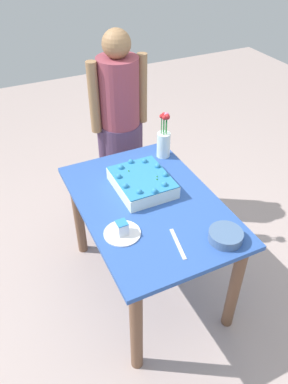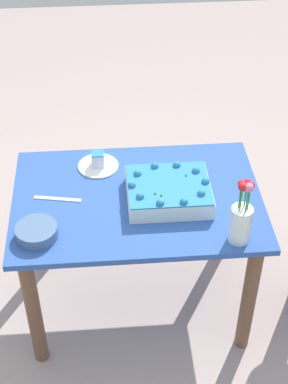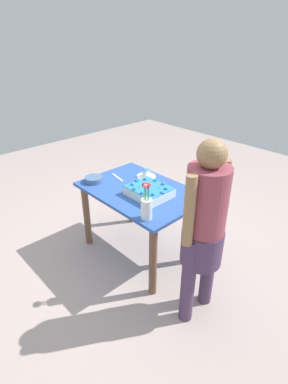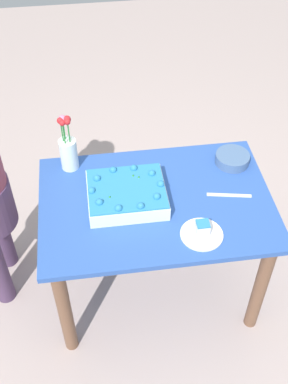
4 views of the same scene
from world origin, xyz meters
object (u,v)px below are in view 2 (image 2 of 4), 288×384
at_px(sheet_cake, 169,191).
at_px(fruit_bowl, 37,232).
at_px(cake_knife, 57,199).
at_px(serving_plate_with_slice, 98,163).
at_px(flower_vase, 241,219).

height_order(sheet_cake, fruit_bowl, sheet_cake).
bearing_deg(fruit_bowl, cake_knife, 71.90).
xyz_separation_m(serving_plate_with_slice, flower_vase, (0.59, -0.56, 0.09)).
distance_m(flower_vase, fruit_bowl, 0.87).
relative_size(serving_plate_with_slice, flower_vase, 0.62).
xyz_separation_m(cake_knife, flower_vase, (0.78, -0.32, 0.11)).
height_order(sheet_cake, flower_vase, flower_vase).
bearing_deg(cake_knife, fruit_bowl, 82.82).
distance_m(cake_knife, fruit_bowl, 0.25).
xyz_separation_m(sheet_cake, serving_plate_with_slice, (-0.32, 0.27, -0.02)).
height_order(cake_knife, flower_vase, flower_vase).
bearing_deg(cake_knife, serving_plate_with_slice, -118.86).
relative_size(serving_plate_with_slice, fruit_bowl, 1.10).
bearing_deg(sheet_cake, serving_plate_with_slice, 140.01).
relative_size(sheet_cake, fruit_bowl, 2.10).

